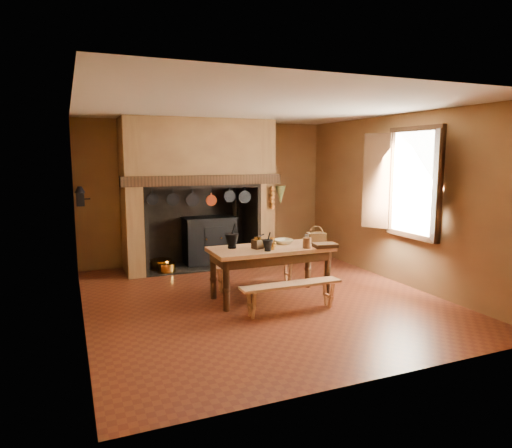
{
  "coord_description": "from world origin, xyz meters",
  "views": [
    {
      "loc": [
        -2.61,
        -6.09,
        2.12
      ],
      "look_at": [
        0.05,
        0.3,
        1.09
      ],
      "focal_mm": 32.0,
      "sensor_mm": 36.0,
      "label": 1
    }
  ],
  "objects_px": {
    "bench_front": "(291,290)",
    "coffee_grinder": "(258,243)",
    "mixing_bowl": "(283,242)",
    "wicker_basket": "(316,237)",
    "iron_range": "(210,240)",
    "work_table": "(271,255)"
  },
  "relations": [
    {
      "from": "coffee_grinder",
      "to": "bench_front",
      "type": "bearing_deg",
      "value": -88.9
    },
    {
      "from": "bench_front",
      "to": "coffee_grinder",
      "type": "relative_size",
      "value": 6.88
    },
    {
      "from": "coffee_grinder",
      "to": "mixing_bowl",
      "type": "relative_size",
      "value": 0.73
    },
    {
      "from": "coffee_grinder",
      "to": "wicker_basket",
      "type": "relative_size",
      "value": 0.69
    },
    {
      "from": "iron_range",
      "to": "coffee_grinder",
      "type": "distance_m",
      "value": 2.55
    },
    {
      "from": "work_table",
      "to": "wicker_basket",
      "type": "xyz_separation_m",
      "value": [
        0.8,
        0.05,
        0.21
      ]
    },
    {
      "from": "work_table",
      "to": "coffee_grinder",
      "type": "bearing_deg",
      "value": -172.37
    },
    {
      "from": "bench_front",
      "to": "wicker_basket",
      "type": "bearing_deg",
      "value": 42.47
    },
    {
      "from": "work_table",
      "to": "coffee_grinder",
      "type": "height_order",
      "value": "coffee_grinder"
    },
    {
      "from": "iron_range",
      "to": "mixing_bowl",
      "type": "relative_size",
      "value": 5.53
    },
    {
      "from": "iron_range",
      "to": "mixing_bowl",
      "type": "height_order",
      "value": "iron_range"
    },
    {
      "from": "work_table",
      "to": "coffee_grinder",
      "type": "relative_size",
      "value": 8.6
    },
    {
      "from": "mixing_bowl",
      "to": "wicker_basket",
      "type": "height_order",
      "value": "wicker_basket"
    },
    {
      "from": "bench_front",
      "to": "mixing_bowl",
      "type": "height_order",
      "value": "mixing_bowl"
    },
    {
      "from": "iron_range",
      "to": "bench_front",
      "type": "relative_size",
      "value": 1.11
    },
    {
      "from": "iron_range",
      "to": "coffee_grinder",
      "type": "relative_size",
      "value": 7.62
    },
    {
      "from": "bench_front",
      "to": "coffee_grinder",
      "type": "height_order",
      "value": "coffee_grinder"
    },
    {
      "from": "bench_front",
      "to": "wicker_basket",
      "type": "relative_size",
      "value": 4.72
    },
    {
      "from": "bench_front",
      "to": "mixing_bowl",
      "type": "bearing_deg",
      "value": 71.29
    },
    {
      "from": "coffee_grinder",
      "to": "iron_range",
      "type": "bearing_deg",
      "value": 71.19
    },
    {
      "from": "iron_range",
      "to": "coffee_grinder",
      "type": "bearing_deg",
      "value": -90.92
    },
    {
      "from": "coffee_grinder",
      "to": "mixing_bowl",
      "type": "xyz_separation_m",
      "value": [
        0.5,
        0.18,
        -0.04
      ]
    }
  ]
}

